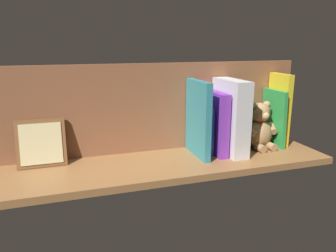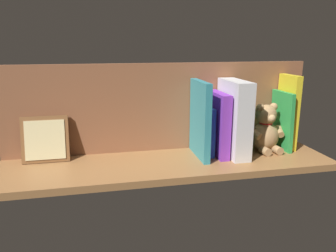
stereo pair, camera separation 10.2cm
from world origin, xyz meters
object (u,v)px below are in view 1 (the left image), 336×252
(picture_frame_leaning, at_px, (41,143))
(teddy_bear, at_px, (259,128))
(book_0, at_px, (279,109))
(dictionary_thick_white, at_px, (230,117))

(picture_frame_leaning, bearing_deg, teddy_bear, 175.93)
(book_0, xyz_separation_m, picture_frame_leaning, (0.83, -0.03, -0.06))
(teddy_bear, bearing_deg, dictionary_thick_white, -0.24)
(dictionary_thick_white, distance_m, picture_frame_leaning, 0.62)
(teddy_bear, distance_m, picture_frame_leaning, 0.74)
(teddy_bear, bearing_deg, book_0, -170.51)
(picture_frame_leaning, bearing_deg, book_0, 178.03)
(book_0, bearing_deg, picture_frame_leaning, -1.97)
(book_0, bearing_deg, teddy_bear, 14.34)
(picture_frame_leaning, bearing_deg, dictionary_thick_white, 174.17)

